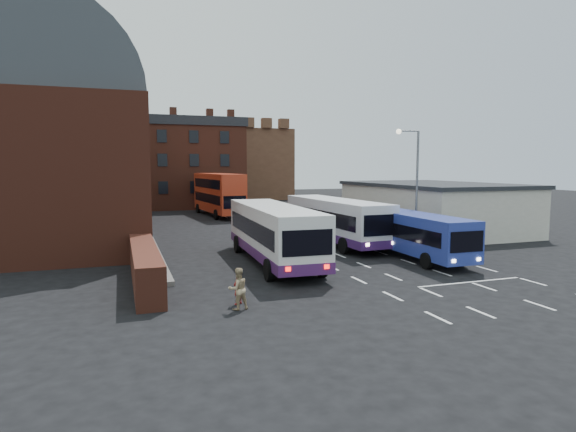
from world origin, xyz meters
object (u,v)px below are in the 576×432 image
object	(u,v)px
bus_white_outbound	(273,229)
pedestrian_red	(238,288)
bus_blue	(412,231)
pedestrian_beige	(238,289)
bus_white_inbound	(336,218)
bus_red_double	(218,193)
street_lamp	(413,176)

from	to	relation	value
bus_white_outbound	pedestrian_red	xyz separation A→B (m)	(-4.00, -7.78, -1.32)
bus_blue	pedestrian_beige	bearing A→B (deg)	30.09
bus_white_inbound	pedestrian_beige	distance (m)	17.25
pedestrian_red	bus_white_outbound	bearing A→B (deg)	-156.28
bus_red_double	pedestrian_red	xyz separation A→B (m)	(-6.23, -35.76, -1.91)
pedestrian_beige	bus_white_inbound	bearing A→B (deg)	-138.27
bus_white_outbound	bus_white_inbound	xyz separation A→B (m)	(6.41, 5.06, -0.05)
bus_blue	street_lamp	world-z (taller)	street_lamp
bus_red_double	pedestrian_beige	size ratio (longest dim) A/B	7.30
bus_white_outbound	bus_blue	size ratio (longest dim) A/B	1.22
bus_red_double	bus_white_inbound	bearing A→B (deg)	95.48
bus_blue	bus_red_double	world-z (taller)	bus_red_double
bus_white_inbound	pedestrian_red	distance (m)	16.58
bus_white_outbound	pedestrian_beige	size ratio (longest dim) A/B	7.39
street_lamp	pedestrian_red	bearing A→B (deg)	-146.48
bus_white_outbound	bus_red_double	xyz separation A→B (m)	(2.24, 27.97, 0.59)
bus_white_inbound	bus_blue	distance (m)	6.79
bus_white_outbound	pedestrian_red	size ratio (longest dim) A/B	9.19
street_lamp	pedestrian_beige	size ratio (longest dim) A/B	4.89
bus_red_double	street_lamp	world-z (taller)	street_lamp
street_lamp	pedestrian_beige	world-z (taller)	street_lamp
bus_red_double	pedestrian_beige	world-z (taller)	bus_red_double
pedestrian_red	bus_blue	bearing A→B (deg)	167.86
bus_white_inbound	bus_white_outbound	bearing A→B (deg)	35.88
bus_white_inbound	bus_red_double	size ratio (longest dim) A/B	0.99
bus_white_inbound	street_lamp	bearing A→B (deg)	145.72
bus_white_inbound	bus_red_double	xyz separation A→B (m)	(-4.17, 22.91, 0.64)
bus_white_outbound	bus_red_double	bearing A→B (deg)	88.00
bus_white_inbound	pedestrian_red	size ratio (longest dim) A/B	8.94
street_lamp	bus_red_double	bearing A→B (deg)	108.85
bus_blue	street_lamp	distance (m)	5.37
bus_red_double	pedestrian_beige	xyz separation A→B (m)	(-6.41, -36.49, -1.74)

